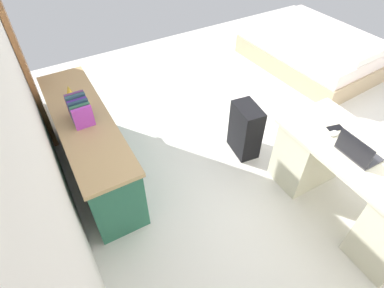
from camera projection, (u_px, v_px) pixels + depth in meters
name	position (u px, v px, depth m)	size (l,w,h in m)	color
ground_plane	(278.00, 134.00, 3.82)	(5.87, 5.87, 0.00)	silver
wall_back	(21.00, 106.00, 2.02)	(4.18, 0.10, 2.68)	silver
door_wooden	(17.00, 48.00, 3.24)	(0.88, 0.05, 2.04)	#936038
desk	(351.00, 184.00, 2.79)	(1.44, 0.66, 0.73)	beige
credenza	(91.00, 146.00, 3.16)	(1.80, 0.48, 0.72)	#28664C
bed	(313.00, 50.00, 4.80)	(2.00, 1.53, 0.58)	tan
suitcase_black	(245.00, 130.00, 3.42)	(0.36, 0.22, 0.60)	black
laptop	(357.00, 151.00, 2.52)	(0.31, 0.22, 0.21)	#333338
computer_mouse	(334.00, 133.00, 2.72)	(0.06, 0.10, 0.03)	white
cell_phone_by_mouse	(335.00, 128.00, 2.78)	(0.07, 0.14, 0.01)	black
book_row	(80.00, 110.00, 2.82)	(0.27, 0.17, 0.24)	#AE3FBA
figurine_small	(69.00, 91.00, 3.12)	(0.08, 0.08, 0.11)	gold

